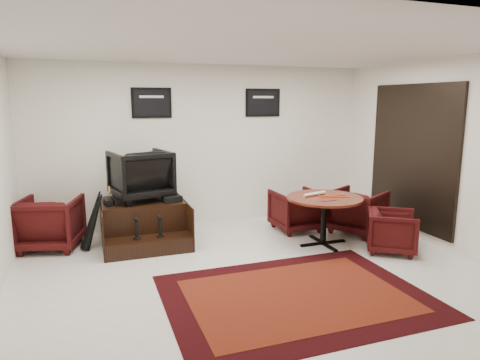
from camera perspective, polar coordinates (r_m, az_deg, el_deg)
name	(u,v)px	position (r m, az deg, el deg)	size (l,w,h in m)	color
ground	(256,274)	(5.62, 2.17, -12.36)	(6.00, 6.00, 0.00)	silver
room_shell	(283,133)	(5.47, 5.82, 6.28)	(6.02, 5.02, 2.81)	white
area_rug	(296,296)	(5.06, 7.48, -15.07)	(2.92, 2.19, 0.01)	black
shine_podium	(144,223)	(6.88, -12.73, -5.62)	(1.27, 1.31, 0.65)	black
shine_chair	(140,172)	(6.85, -13.13, 1.00)	(0.84, 0.79, 0.86)	black
shoes_pair	(112,202)	(6.68, -16.71, -2.78)	(0.26, 0.29, 0.09)	black
polish_kit	(172,199)	(6.64, -9.06, -2.52)	(0.27, 0.19, 0.09)	black
umbrella_black	(94,222)	(6.67, -18.93, -5.26)	(0.33, 0.12, 0.87)	black
umbrella_hooked	(92,219)	(6.73, -19.16, -5.00)	(0.34, 0.13, 0.90)	black
armchair_side	(50,220)	(7.00, -24.00, -4.94)	(0.83, 0.78, 0.86)	black
meeting_table	(324,203)	(6.63, 11.17, -2.99)	(1.14, 1.14, 0.75)	#431209
table_chair_back	(296,208)	(7.37, 7.48, -3.73)	(0.74, 0.70, 0.77)	black
table_chair_window	(357,209)	(7.42, 15.39, -3.75)	(0.79, 0.74, 0.81)	black
table_chair_corner	(392,229)	(6.65, 19.62, -6.21)	(0.66, 0.62, 0.68)	black
paper_roll	(315,194)	(6.68, 9.92, -1.83)	(0.05, 0.05, 0.42)	white
table_clutter	(333,197)	(6.60, 12.26, -2.23)	(0.57, 0.31, 0.01)	#F3460D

